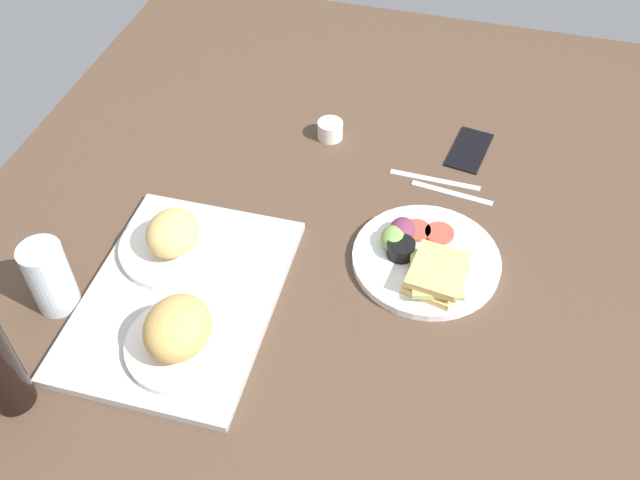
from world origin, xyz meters
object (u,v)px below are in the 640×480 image
drinking_glass (50,277)px  bread_plate_far (174,239)px  serving_tray (182,297)px  espresso_cup (330,130)px  knife (435,180)px  plate_with_salad (424,258)px  cell_phone (469,149)px  bread_plate_near (180,333)px  fork (452,193)px

drinking_glass → bread_plate_far: bearing=-44.9°
serving_tray → espresso_cup: (51.48, -13.58, 1.20)cm
drinking_glass → knife: (49.65, -58.98, -6.67)cm
plate_with_salad → drinking_glass: (-25.98, 60.57, 5.17)cm
plate_with_salad → cell_phone: (35.30, -4.12, -1.35)cm
serving_tray → espresso_cup: espresso_cup is taller
bread_plate_near → knife: bearing=-31.9°
fork → knife: bearing=-30.0°
espresso_cup → fork: 30.87cm
knife → cell_phone: size_ratio=1.32×
bread_plate_far → knife: size_ratio=1.11×
bread_plate_far → drinking_glass: bearing=135.1°
bread_plate_near → fork: (50.72, -37.49, -5.42)cm
drinking_glass → knife: bearing=-49.9°
knife → bread_plate_far: bearing=39.4°
plate_with_salad → drinking_glass: drinking_glass is taller
serving_tray → plate_with_salad: 44.53cm
bread_plate_far → plate_with_salad: size_ratio=0.77×
drinking_glass → espresso_cup: (57.73, -34.23, -4.92)cm
serving_tray → drinking_glass: size_ratio=3.25×
bread_plate_near → fork: bread_plate_near is taller
bread_plate_near → espresso_cup: (61.81, -8.74, -3.67)cm
cell_phone → knife: bearing=162.8°
plate_with_salad → drinking_glass: bearing=113.2°
cell_phone → drinking_glass: bearing=142.3°
serving_tray → espresso_cup: bearing=-14.8°
serving_tray → knife: size_ratio=2.37×
bread_plate_near → bread_plate_far: (19.87, 9.72, -0.95)cm
espresso_cup → cell_phone: 30.70cm
plate_with_salad → cell_phone: plate_with_salad is taller
serving_tray → cell_phone: serving_tray is taller
cell_phone → serving_tray: bearing=150.2°
fork → cell_phone: (14.64, -1.70, 0.15)cm
bread_plate_near → plate_with_salad: (30.05, -35.07, -3.92)cm
serving_tray → bread_plate_near: (-10.33, -4.84, 4.87)cm
cell_phone → plate_with_salad: bearing=-177.8°
bread_plate_far → espresso_cup: bread_plate_far is taller
serving_tray → espresso_cup: 53.25cm
espresso_cup → cell_phone: size_ratio=0.39×
espresso_cup → knife: 26.10cm
cell_phone → espresso_cup: bearing=105.5°
fork → cell_phone: size_ratio=1.18×
bread_plate_far → fork: (30.85, -47.21, -4.47)cm
espresso_cup → cell_phone: espresso_cup is taller
serving_tray → plate_with_salad: plate_with_salad is taller
plate_with_salad → serving_tray: bearing=116.3°
cell_phone → bread_plate_near: bearing=157.9°
espresso_cup → fork: (-11.08, -28.75, -1.75)cm
drinking_glass → cell_phone: drinking_glass is taller
drinking_glass → cell_phone: (61.28, -64.68, -6.52)cm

